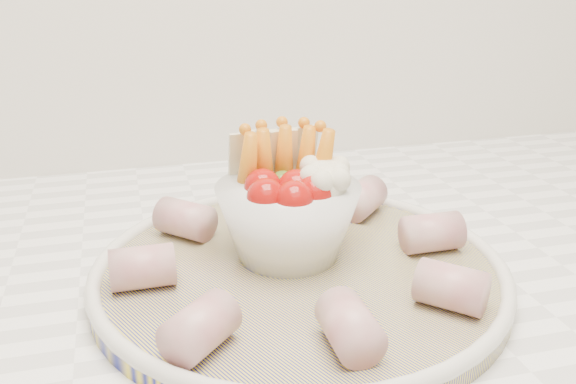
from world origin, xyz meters
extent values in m
cube|color=white|center=(0.00, 1.45, 0.90)|extent=(2.04, 0.62, 0.04)
cylinder|color=navy|center=(0.06, 1.43, 0.93)|extent=(0.44, 0.44, 0.01)
torus|color=silver|center=(0.06, 1.43, 0.94)|extent=(0.33, 0.33, 0.01)
sphere|color=#A20E0A|center=(0.03, 1.43, 1.00)|extent=(0.03, 0.03, 0.03)
sphere|color=#A20E0A|center=(0.05, 1.42, 1.00)|extent=(0.03, 0.03, 0.03)
sphere|color=#A20E0A|center=(0.07, 1.43, 1.00)|extent=(0.03, 0.03, 0.03)
sphere|color=#A20E0A|center=(0.03, 1.45, 1.00)|extent=(0.03, 0.03, 0.03)
sphere|color=#A20E0A|center=(0.06, 1.44, 1.00)|extent=(0.03, 0.03, 0.03)
sphere|color=#A20E0A|center=(0.08, 1.45, 1.00)|extent=(0.03, 0.03, 0.03)
sphere|color=#456722|center=(0.05, 1.47, 0.99)|extent=(0.02, 0.02, 0.02)
cone|color=orange|center=(0.04, 1.48, 1.01)|extent=(0.03, 0.04, 0.07)
cone|color=orange|center=(0.06, 1.48, 1.01)|extent=(0.02, 0.04, 0.07)
cone|color=orange|center=(0.08, 1.47, 1.01)|extent=(0.02, 0.04, 0.07)
cone|color=orange|center=(0.03, 1.47, 1.01)|extent=(0.03, 0.04, 0.07)
cone|color=orange|center=(0.09, 1.46, 1.01)|extent=(0.03, 0.04, 0.07)
sphere|color=#EDE7CD|center=(0.09, 1.45, 1.00)|extent=(0.03, 0.03, 0.03)
sphere|color=#EDE7CD|center=(0.08, 1.43, 1.00)|extent=(0.03, 0.03, 0.03)
cube|color=beige|center=(0.05, 1.49, 1.01)|extent=(0.05, 0.02, 0.05)
cube|color=beige|center=(0.07, 1.49, 1.01)|extent=(0.05, 0.02, 0.05)
cube|color=beige|center=(0.04, 1.49, 1.01)|extent=(0.05, 0.02, 0.05)
cylinder|color=#AE4F59|center=(0.17, 1.43, 0.95)|extent=(0.05, 0.03, 0.03)
cylinder|color=#AE4F59|center=(0.14, 1.51, 0.95)|extent=(0.06, 0.06, 0.03)
cylinder|color=#AE4F59|center=(0.06, 1.56, 0.95)|extent=(0.03, 0.05, 0.03)
cylinder|color=#AE4F59|center=(-0.02, 1.51, 0.95)|extent=(0.06, 0.06, 0.03)
cylinder|color=#AE4F59|center=(-0.06, 1.43, 0.95)|extent=(0.05, 0.03, 0.03)
cylinder|color=#AE4F59|center=(-0.03, 1.34, 0.95)|extent=(0.06, 0.06, 0.03)
cylinder|color=#AE4F59|center=(0.06, 1.31, 0.95)|extent=(0.03, 0.05, 0.03)
cylinder|color=#AE4F59|center=(0.14, 1.34, 0.95)|extent=(0.06, 0.06, 0.03)
camera|label=1|loc=(-0.07, 0.99, 1.18)|focal=40.00mm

